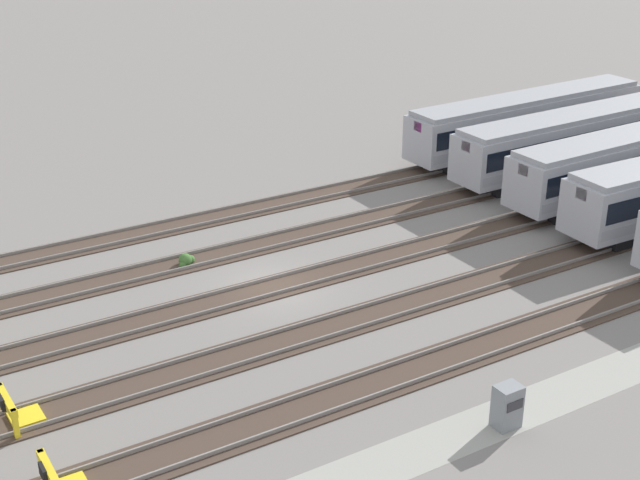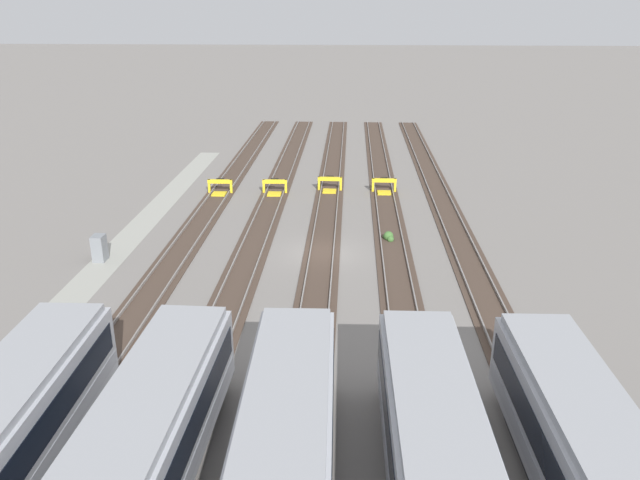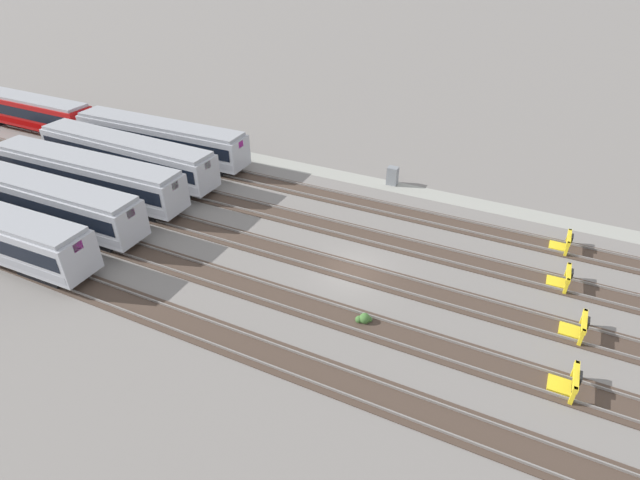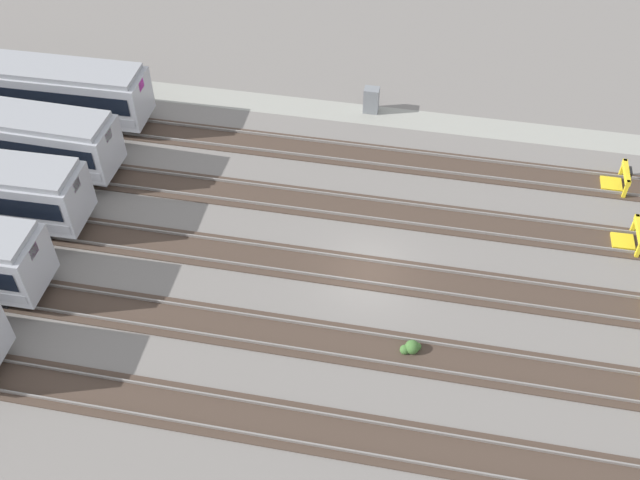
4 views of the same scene
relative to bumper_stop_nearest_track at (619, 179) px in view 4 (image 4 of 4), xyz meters
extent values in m
plane|color=gray|center=(12.28, 8.88, -0.51)|extent=(400.00, 400.00, 0.00)
cube|color=#9E9E93|center=(12.28, -4.00, -0.51)|extent=(54.00, 2.00, 0.01)
cube|color=#47382D|center=(12.28, 0.00, -0.48)|extent=(90.00, 2.23, 0.06)
cube|color=gray|center=(12.28, 0.72, -0.38)|extent=(90.00, 0.07, 0.15)
cube|color=gray|center=(12.28, -0.72, -0.38)|extent=(90.00, 0.07, 0.15)
cube|color=#47382D|center=(12.28, 4.44, -0.48)|extent=(90.00, 2.23, 0.06)
cube|color=gray|center=(12.28, 5.16, -0.38)|extent=(90.00, 0.07, 0.15)
cube|color=gray|center=(12.28, 3.72, -0.38)|extent=(90.00, 0.07, 0.15)
cube|color=#47382D|center=(12.28, 8.88, -0.48)|extent=(90.00, 2.24, 0.06)
cube|color=gray|center=(12.28, 9.60, -0.38)|extent=(90.00, 0.07, 0.15)
cube|color=gray|center=(12.28, 8.17, -0.38)|extent=(90.00, 0.07, 0.15)
cube|color=#47382D|center=(12.28, 13.32, -0.48)|extent=(90.00, 2.23, 0.06)
cube|color=gray|center=(12.28, 14.04, -0.38)|extent=(90.00, 0.07, 0.15)
cube|color=gray|center=(12.28, 12.61, -0.38)|extent=(90.00, 0.07, 0.15)
cube|color=#47382D|center=(12.28, 17.77, -0.48)|extent=(90.00, 2.23, 0.06)
cube|color=gray|center=(12.28, 18.48, -0.38)|extent=(90.00, 0.07, 0.15)
cube|color=gray|center=(12.28, 17.05, -0.38)|extent=(90.00, 0.07, 0.15)
cube|color=#9EA0A8|center=(35.68, 0.00, 0.78)|extent=(17.68, 3.12, 0.54)
cube|color=#B21E99|center=(26.72, -0.14, 2.54)|extent=(0.09, 0.70, 0.56)
cube|color=black|center=(30.10, -0.09, -0.16)|extent=(3.64, 2.30, 0.70)
cube|color=#B21E99|center=(26.72, 13.17, 2.54)|extent=(0.09, 0.70, 0.56)
cube|color=#B21E99|center=(26.72, 8.63, 2.54)|extent=(0.10, 0.70, 0.56)
cube|color=black|center=(30.10, 8.70, -0.16)|extent=(3.65, 2.32, 0.70)
cube|color=#B21E99|center=(26.73, 4.64, 2.54)|extent=(0.10, 0.70, 0.56)
cube|color=black|center=(30.10, 4.56, -0.16)|extent=(3.65, 2.33, 0.70)
cube|color=yellow|center=(-0.25, 0.90, 0.06)|extent=(0.18, 0.18, 1.15)
cube|color=yellow|center=(-0.24, -0.90, 0.06)|extent=(0.18, 0.18, 1.15)
cube|color=yellow|center=(-0.24, 0.00, 0.49)|extent=(0.25, 2.00, 0.30)
cube|color=yellow|center=(0.31, 0.00, -0.42)|extent=(1.10, 1.08, 0.18)
cube|color=black|center=(-0.42, 0.00, 0.49)|extent=(0.12, 0.60, 0.44)
cube|color=yellow|center=(-0.46, 5.34, 0.06)|extent=(0.18, 0.18, 1.15)
cube|color=yellow|center=(-0.42, 3.54, 0.06)|extent=(0.18, 0.18, 1.15)
cube|color=yellow|center=(-0.44, 4.44, 0.49)|extent=(0.28, 2.00, 0.30)
cube|color=yellow|center=(0.11, 4.45, -0.42)|extent=(1.12, 1.10, 0.18)
cube|color=gray|center=(14.11, -4.41, 0.29)|extent=(0.90, 0.70, 1.60)
cube|color=#333338|center=(14.11, -4.77, 0.53)|extent=(0.70, 0.04, 0.36)
sphere|color=#427033|center=(9.80, 13.12, -0.23)|extent=(0.64, 0.64, 0.64)
sphere|color=#427033|center=(10.10, 13.24, -0.33)|extent=(0.44, 0.44, 0.44)
sphere|color=#427033|center=(9.58, 12.94, -0.37)|extent=(0.36, 0.36, 0.36)
camera|label=1|loc=(-4.46, -22.81, 17.77)|focal=50.00mm
camera|label=2|loc=(48.11, 10.57, 14.10)|focal=35.00mm
camera|label=3|loc=(2.76, 33.68, 19.27)|focal=28.00mm
camera|label=4|loc=(10.01, 33.29, 26.06)|focal=42.00mm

